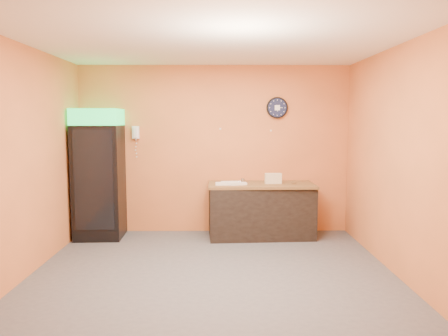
{
  "coord_description": "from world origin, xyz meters",
  "views": [
    {
      "loc": [
        0.09,
        -5.34,
        1.9
      ],
      "look_at": [
        0.15,
        0.6,
        1.24
      ],
      "focal_mm": 35.0,
      "sensor_mm": 36.0,
      "label": 1
    }
  ],
  "objects": [
    {
      "name": "prep_counter",
      "position": [
        0.76,
        1.63,
        0.42
      ],
      "size": [
        1.71,
        0.83,
        0.84
      ],
      "primitive_type": "cube",
      "rotation": [
        0.0,
        0.0,
        0.05
      ],
      "color": "black",
      "rests_on": "floor"
    },
    {
      "name": "left_wall",
      "position": [
        -2.25,
        0.0,
        1.4
      ],
      "size": [
        0.02,
        4.0,
        2.8
      ],
      "primitive_type": "cube",
      "color": "orange",
      "rests_on": "floor"
    },
    {
      "name": "wall_clock",
      "position": [
        1.05,
        1.97,
        2.1
      ],
      "size": [
        0.36,
        0.06,
        0.36
      ],
      "color": "black",
      "rests_on": "back_wall"
    },
    {
      "name": "kitchen_tool",
      "position": [
        0.47,
        1.79,
        0.91
      ],
      "size": [
        0.06,
        0.06,
        0.06
      ],
      "primitive_type": "cylinder",
      "color": "silver",
      "rests_on": "butcher_paper"
    },
    {
      "name": "back_wall",
      "position": [
        0.0,
        2.0,
        1.4
      ],
      "size": [
        4.5,
        0.02,
        2.8
      ],
      "primitive_type": "cube",
      "color": "orange",
      "rests_on": "floor"
    },
    {
      "name": "wall_phone",
      "position": [
        -1.31,
        1.95,
        1.69
      ],
      "size": [
        0.11,
        0.1,
        0.21
      ],
      "color": "white",
      "rests_on": "back_wall"
    },
    {
      "name": "beverage_cooler",
      "position": [
        -1.85,
        1.6,
        1.01
      ],
      "size": [
        0.75,
        0.76,
        2.07
      ],
      "rotation": [
        0.0,
        0.0,
        0.03
      ],
      "color": "black",
      "rests_on": "floor"
    },
    {
      "name": "ceiling",
      "position": [
        0.0,
        0.0,
        2.8
      ],
      "size": [
        4.5,
        4.0,
        0.02
      ],
      "primitive_type": "cube",
      "color": "white",
      "rests_on": "back_wall"
    },
    {
      "name": "wrapped_sandwich_mid",
      "position": [
        0.38,
        1.48,
        0.89
      ],
      "size": [
        0.28,
        0.17,
        0.04
      ],
      "primitive_type": "cube",
      "rotation": [
        0.0,
        0.0,
        0.27
      ],
      "color": "silver",
      "rests_on": "butcher_paper"
    },
    {
      "name": "butcher_paper",
      "position": [
        0.76,
        1.63,
        0.86
      ],
      "size": [
        1.71,
        0.81,
        0.04
      ],
      "primitive_type": "cube",
      "rotation": [
        0.0,
        0.0,
        0.02
      ],
      "color": "brown",
      "rests_on": "prep_counter"
    },
    {
      "name": "wrapped_sandwich_left",
      "position": [
        0.16,
        1.48,
        0.9
      ],
      "size": [
        0.29,
        0.12,
        0.04
      ],
      "primitive_type": "cube",
      "rotation": [
        0.0,
        0.0,
        0.02
      ],
      "color": "silver",
      "rests_on": "butcher_paper"
    },
    {
      "name": "right_wall",
      "position": [
        2.25,
        0.0,
        1.4
      ],
      "size": [
        0.02,
        4.0,
        2.8
      ],
      "primitive_type": "cube",
      "color": "orange",
      "rests_on": "floor"
    },
    {
      "name": "wrapped_sandwich_right",
      "position": [
        0.25,
        1.61,
        0.9
      ],
      "size": [
        0.29,
        0.13,
        0.04
      ],
      "primitive_type": "cube",
      "rotation": [
        0.0,
        0.0,
        0.09
      ],
      "color": "silver",
      "rests_on": "butcher_paper"
    },
    {
      "name": "sub_roll_stack",
      "position": [
        0.95,
        1.62,
        0.96
      ],
      "size": [
        0.27,
        0.11,
        0.17
      ],
      "rotation": [
        0.0,
        0.0,
        0.08
      ],
      "color": "beige",
      "rests_on": "butcher_paper"
    },
    {
      "name": "floor",
      "position": [
        0.0,
        0.0,
        0.0
      ],
      "size": [
        4.5,
        4.5,
        0.0
      ],
      "primitive_type": "plane",
      "color": "#47474C",
      "rests_on": "ground"
    }
  ]
}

